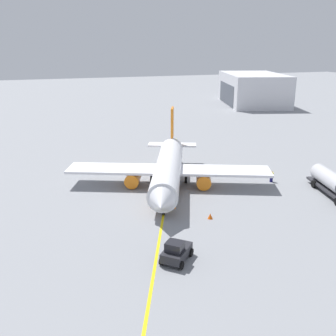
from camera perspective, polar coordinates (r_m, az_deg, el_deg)
ground_plane at (r=56.64m, az=0.00°, el=-2.89°), size 400.00×400.00×0.00m
airplane at (r=56.19m, az=0.03°, el=-0.15°), size 28.62×29.43×9.75m
fuel_tanker at (r=58.05m, az=23.26°, el=-2.06°), size 10.93×4.88×3.15m
pushback_tug at (r=37.96m, az=1.22°, el=-12.25°), size 4.06×4.00×2.20m
refueling_worker at (r=60.79m, az=15.08°, el=-1.24°), size 0.59×0.63×1.71m
safety_cone_nose at (r=46.96m, az=6.28°, el=-7.09°), size 0.61×0.61×0.68m
distant_hangar at (r=140.89m, az=12.43°, el=11.38°), size 35.74×26.35×10.46m
taxi_line_marking at (r=56.64m, az=0.00°, el=-2.88°), size 56.89×23.66×0.01m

